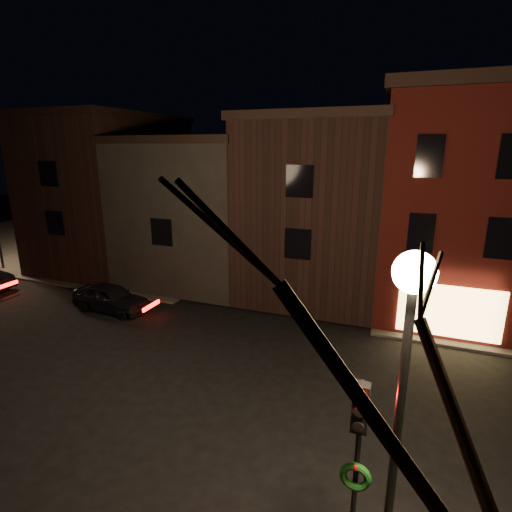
% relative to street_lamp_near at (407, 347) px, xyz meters
% --- Properties ---
extents(ground, '(120.00, 120.00, 0.00)m').
position_rel_street_lamp_near_xyz_m(ground, '(-6.20, 6.00, -5.18)').
color(ground, black).
rests_on(ground, ground).
extents(sidewalk_far_left, '(30.00, 30.00, 0.12)m').
position_rel_street_lamp_near_xyz_m(sidewalk_far_left, '(-26.20, 26.00, -5.12)').
color(sidewalk_far_left, '#2D2B28').
rests_on(sidewalk_far_left, ground).
extents(corner_building, '(6.50, 8.50, 10.50)m').
position_rel_street_lamp_near_xyz_m(corner_building, '(1.80, 15.47, 0.22)').
color(corner_building, '#4D110D').
rests_on(corner_building, ground).
extents(row_building_a, '(7.30, 10.30, 9.40)m').
position_rel_street_lamp_near_xyz_m(row_building_a, '(-4.70, 16.50, -0.34)').
color(row_building_a, black).
rests_on(row_building_a, ground).
extents(row_building_b, '(7.80, 10.30, 8.40)m').
position_rel_street_lamp_near_xyz_m(row_building_b, '(-11.95, 16.50, -0.85)').
color(row_building_b, black).
rests_on(row_building_b, ground).
extents(row_building_c, '(7.30, 10.30, 9.90)m').
position_rel_street_lamp_near_xyz_m(row_building_c, '(-19.20, 16.50, -0.09)').
color(row_building_c, black).
rests_on(row_building_c, ground).
extents(street_lamp_near, '(0.60, 0.60, 6.48)m').
position_rel_street_lamp_near_xyz_m(street_lamp_near, '(0.00, 0.00, 0.00)').
color(street_lamp_near, black).
rests_on(street_lamp_near, sidewalk_near_right).
extents(traffic_signal, '(0.58, 0.38, 4.05)m').
position_rel_street_lamp_near_xyz_m(traffic_signal, '(-0.60, 0.49, -2.37)').
color(traffic_signal, black).
rests_on(traffic_signal, sidewalk_near_right).
extents(parked_car_a, '(4.10, 1.82, 1.37)m').
position_rel_street_lamp_near_xyz_m(parked_car_a, '(-13.66, 9.22, -4.49)').
color(parked_car_a, black).
rests_on(parked_car_a, ground).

